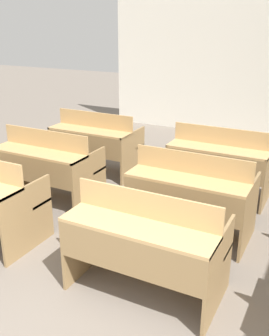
# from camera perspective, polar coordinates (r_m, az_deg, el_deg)

# --- Properties ---
(wall_back) EXTENTS (6.32, 0.06, 3.15)m
(wall_back) POSITION_cam_1_polar(r_m,az_deg,el_deg) (8.24, 17.94, 14.88)
(wall_back) COLOR white
(wall_back) RESTS_ON ground_plane
(bench_front_center) EXTENTS (1.30, 0.74, 0.96)m
(bench_front_center) POSITION_cam_1_polar(r_m,az_deg,el_deg) (3.41, 1.55, -10.63)
(bench_front_center) COLOR olive
(bench_front_center) RESTS_ON ground_plane
(bench_second_left) EXTENTS (1.30, 0.74, 0.96)m
(bench_second_left) POSITION_cam_1_polar(r_m,az_deg,el_deg) (5.27, -12.63, 0.52)
(bench_second_left) COLOR olive
(bench_second_left) RESTS_ON ground_plane
(bench_second_center) EXTENTS (1.30, 0.74, 0.96)m
(bench_second_center) POSITION_cam_1_polar(r_m,az_deg,el_deg) (4.34, 8.15, -3.61)
(bench_second_center) COLOR olive
(bench_second_center) RESTS_ON ground_plane
(bench_third_left) EXTENTS (1.30, 0.74, 0.96)m
(bench_third_left) POSITION_cam_1_polar(r_m,az_deg,el_deg) (6.16, -5.72, 3.86)
(bench_third_left) COLOR olive
(bench_third_left) RESTS_ON ground_plane
(bench_third_center) EXTENTS (1.30, 0.74, 0.96)m
(bench_third_center) POSITION_cam_1_polar(r_m,az_deg,el_deg) (5.38, 12.23, 1.00)
(bench_third_center) COLOR #93754A
(bench_third_center) RESTS_ON ground_plane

